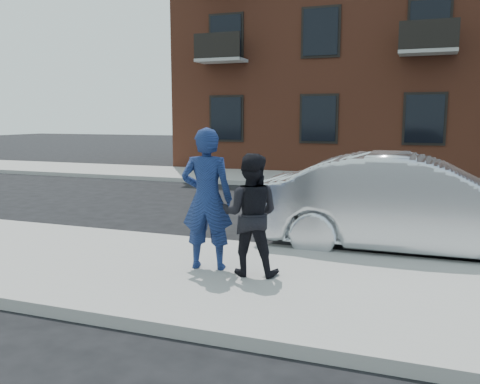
% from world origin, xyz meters
% --- Properties ---
extents(ground, '(100.00, 100.00, 0.00)m').
position_xyz_m(ground, '(0.00, 0.00, 0.00)').
color(ground, black).
rests_on(ground, ground).
extents(near_sidewalk, '(50.00, 3.50, 0.15)m').
position_xyz_m(near_sidewalk, '(0.00, -0.25, 0.07)').
color(near_sidewalk, gray).
rests_on(near_sidewalk, ground).
extents(near_curb, '(50.00, 0.10, 0.15)m').
position_xyz_m(near_curb, '(0.00, 1.55, 0.07)').
color(near_curb, '#999691').
rests_on(near_curb, ground).
extents(far_sidewalk, '(50.00, 3.50, 0.15)m').
position_xyz_m(far_sidewalk, '(0.00, 11.25, 0.07)').
color(far_sidewalk, gray).
rests_on(far_sidewalk, ground).
extents(far_curb, '(50.00, 0.10, 0.15)m').
position_xyz_m(far_curb, '(0.00, 9.45, 0.07)').
color(far_curb, '#999691').
rests_on(far_curb, ground).
extents(apartment_building, '(24.30, 10.30, 12.30)m').
position_xyz_m(apartment_building, '(2.00, 18.00, 6.16)').
color(apartment_building, brown).
rests_on(apartment_building, ground).
extents(silver_sedan, '(5.11, 1.89, 1.67)m').
position_xyz_m(silver_sedan, '(0.11, 2.30, 0.84)').
color(silver_sedan, '#B7BABF').
rests_on(silver_sedan, ground).
extents(man_hoodie, '(0.80, 0.61, 1.98)m').
position_xyz_m(man_hoodie, '(-2.58, -0.04, 1.14)').
color(man_hoodie, navy).
rests_on(man_hoodie, near_sidewalk).
extents(man_peacoat, '(0.88, 0.73, 1.65)m').
position_xyz_m(man_peacoat, '(-1.92, -0.09, 0.97)').
color(man_peacoat, black).
rests_on(man_peacoat, near_sidewalk).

